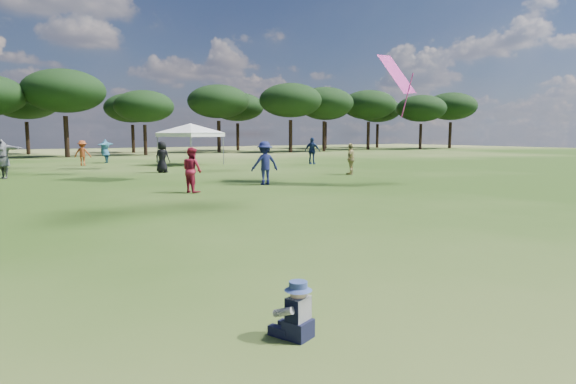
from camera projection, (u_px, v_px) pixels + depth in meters
name	position (u px, v px, depth m)	size (l,w,h in m)	color
tree_line	(49.00, 96.00, 43.74)	(108.78, 17.63, 7.77)	black
tent_right	(190.00, 125.00, 31.10)	(5.77, 5.77, 2.98)	gray
toddler	(296.00, 312.00, 4.73)	(0.43, 0.47, 0.58)	black
festival_crowd	(45.00, 159.00, 22.21)	(30.29, 21.13, 1.93)	maroon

